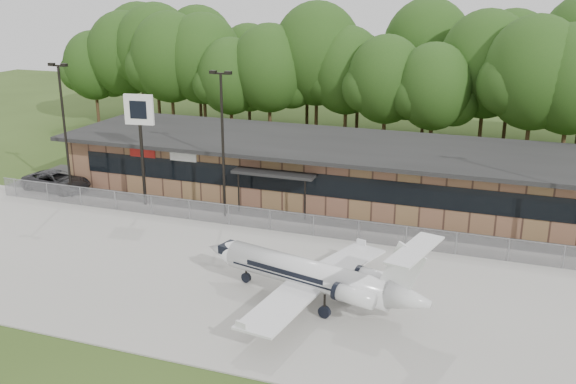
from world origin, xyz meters
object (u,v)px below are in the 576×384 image
at_px(pole_sign, 140,122).
at_px(business_jet, 315,277).
at_px(terminal, 324,167).
at_px(suv, 57,181).

bearing_deg(pole_sign, business_jet, -39.91).
relative_size(business_jet, pole_sign, 1.58).
distance_m(terminal, suv, 21.23).
bearing_deg(suv, business_jet, -110.24).
distance_m(suv, pole_sign, 10.23).
bearing_deg(business_jet, suv, 168.96).
relative_size(suv, pole_sign, 0.68).
height_order(business_jet, pole_sign, pole_sign).
height_order(terminal, suv, terminal).
bearing_deg(pole_sign, terminal, 24.50).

